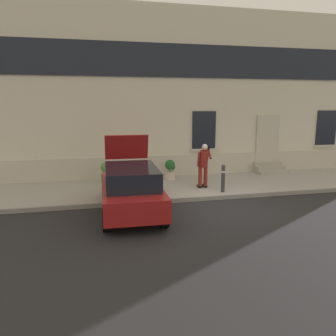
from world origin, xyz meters
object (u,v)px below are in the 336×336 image
object	(u,v)px
person_on_phone	(204,163)
planter_cream	(170,169)
bollard_near_person	(223,177)
hatchback_car_red	(131,188)
bollard_far_left	(124,182)
planter_olive	(106,172)

from	to	relation	value
person_on_phone	planter_cream	xyz separation A→B (m)	(-0.91, 1.77, -0.54)
bollard_near_person	planter_cream	bearing A→B (deg)	119.83
hatchback_car_red	person_on_phone	world-z (taller)	hatchback_car_red
person_on_phone	bollard_far_left	bearing A→B (deg)	-158.66
bollard_far_left	planter_cream	xyz separation A→B (m)	(2.20, 2.49, -0.11)
hatchback_car_red	planter_olive	size ratio (longest dim) A/B	4.78
person_on_phone	planter_cream	world-z (taller)	person_on_phone
person_on_phone	planter_cream	bearing A→B (deg)	125.38
hatchback_car_red	planter_olive	world-z (taller)	hatchback_car_red
planter_olive	planter_cream	bearing A→B (deg)	-0.56
bollard_near_person	bollard_far_left	world-z (taller)	same
hatchback_car_red	planter_olive	xyz separation A→B (m)	(-0.61, 3.75, -0.19)
bollard_near_person	planter_cream	xyz separation A→B (m)	(-1.43, 2.49, -0.11)
bollard_near_person	bollard_far_left	xyz separation A→B (m)	(-3.63, 0.00, 0.00)
bollard_near_person	planter_cream	distance (m)	2.88
bollard_far_left	planter_olive	distance (m)	2.58
planter_olive	planter_cream	distance (m)	2.73
person_on_phone	planter_olive	size ratio (longest dim) A/B	2.02
bollard_far_left	planter_olive	xyz separation A→B (m)	(-0.52, 2.52, -0.11)
hatchback_car_red	planter_olive	distance (m)	3.81
hatchback_car_red	planter_cream	size ratio (longest dim) A/B	4.78
planter_cream	hatchback_car_red	bearing A→B (deg)	-119.56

